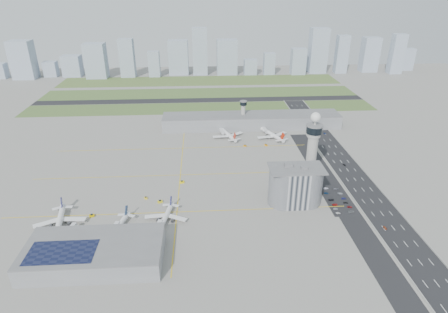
{
  "coord_description": "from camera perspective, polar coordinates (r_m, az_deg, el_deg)",
  "views": [
    {
      "loc": [
        -19.14,
        -271.09,
        160.0
      ],
      "look_at": [
        0.0,
        35.0,
        15.0
      ],
      "focal_mm": 30.0,
      "sensor_mm": 36.0,
      "label": 1
    }
  ],
  "objects": [
    {
      "name": "barrier_left",
      "position": [
        336.65,
        17.87,
        -4.3
      ],
      "size": [
        0.6,
        500.0,
        1.2
      ],
      "primitive_type": "cube",
      "color": "#9E9E99",
      "rests_on": "ground"
    },
    {
      "name": "airplane_near_b",
      "position": [
        274.52,
        -16.04,
        -10.13
      ],
      "size": [
        40.59,
        44.82,
        10.71
      ],
      "primitive_type": null,
      "rotation": [
        0.0,
        0.0,
        -1.81
      ],
      "color": "white",
      "rests_on": "ground"
    },
    {
      "name": "tug_5",
      "position": [
        401.25,
        6.43,
        1.78
      ],
      "size": [
        3.28,
        3.84,
        1.88
      ],
      "primitive_type": null,
      "rotation": [
        0.0,
        0.0,
        -2.75
      ],
      "color": "orange",
      "rests_on": "ground"
    },
    {
      "name": "tug_3",
      "position": [
        328.08,
        -6.42,
        -3.85
      ],
      "size": [
        4.26,
        3.67,
        2.08
      ],
      "primitive_type": null,
      "rotation": [
        0.0,
        0.0,
        -1.17
      ],
      "color": "yellow",
      "rests_on": "ground"
    },
    {
      "name": "car_lot_2",
      "position": [
        308.1,
        16.56,
        -7.04
      ],
      "size": [
        4.59,
        2.69,
        1.2
      ],
      "primitive_type": "imported",
      "rotation": [
        0.0,
        0.0,
        1.74
      ],
      "color": "#B31816",
      "rests_on": "ground"
    },
    {
      "name": "airplane_near_c",
      "position": [
        278.7,
        -8.94,
        -8.77
      ],
      "size": [
        38.52,
        43.03,
        10.56
      ],
      "primitive_type": null,
      "rotation": [
        0.0,
        0.0,
        -1.76
      ],
      "color": "white",
      "rests_on": "ground"
    },
    {
      "name": "taxiway_line_h_1",
      "position": [
        341.6,
        -6.67,
        -2.81
      ],
      "size": [
        260.0,
        0.6,
        0.01
      ],
      "primitive_type": "cube",
      "color": "yellow",
      "rests_on": "ground"
    },
    {
      "name": "car_lot_10",
      "position": [
        324.56,
        17.27,
        -5.39
      ],
      "size": [
        4.23,
        2.49,
        1.1
      ],
      "primitive_type": "imported",
      "rotation": [
        0.0,
        0.0,
        1.4
      ],
      "color": "silver",
      "rests_on": "ground"
    },
    {
      "name": "car_lot_8",
      "position": [
        313.16,
        18.06,
        -6.69
      ],
      "size": [
        3.82,
        1.65,
        1.28
      ],
      "primitive_type": "imported",
      "rotation": [
        0.0,
        0.0,
        1.53
      ],
      "color": "black",
      "rests_on": "ground"
    },
    {
      "name": "skyline_bldg_9",
      "position": [
        716.83,
        0.45,
        14.94
      ],
      "size": [
        36.96,
        29.57,
        62.11
      ],
      "primitive_type": "cube",
      "color": "#9EADC1",
      "rests_on": "ground"
    },
    {
      "name": "car_lot_7",
      "position": [
        308.77,
        18.61,
        -7.28
      ],
      "size": [
        4.09,
        1.91,
        1.16
      ],
      "primitive_type": "imported",
      "rotation": [
        0.0,
        0.0,
        1.5
      ],
      "color": "maroon",
      "rests_on": "ground"
    },
    {
      "name": "terminal_pier",
      "position": [
        449.74,
        4.21,
        5.47
      ],
      "size": [
        210.0,
        32.0,
        15.8
      ],
      "color": "gray",
      "rests_on": "ground"
    },
    {
      "name": "parking_lot",
      "position": [
        314.81,
        16.99,
        -6.47
      ],
      "size": [
        20.0,
        44.0,
        0.1
      ],
      "primitive_type": "cube",
      "color": "black",
      "rests_on": "ground"
    },
    {
      "name": "car_lot_4",
      "position": [
        321.74,
        15.31,
        -5.39
      ],
      "size": [
        3.88,
        2.0,
        1.26
      ],
      "primitive_type": "imported",
      "rotation": [
        0.0,
        0.0,
        1.43
      ],
      "color": "navy",
      "rests_on": "ground"
    },
    {
      "name": "skyline_bldg_4",
      "position": [
        722.62,
        -18.93,
        13.64
      ],
      "size": [
        35.81,
        28.65,
        60.36
      ],
      "primitive_type": "cube",
      "color": "#9EADC1",
      "rests_on": "ground"
    },
    {
      "name": "secondary_tower",
      "position": [
        446.84,
        2.94,
        6.85
      ],
      "size": [
        8.6,
        8.6,
        31.9
      ],
      "color": "#ADAAA5",
      "rests_on": "ground"
    },
    {
      "name": "landside_road",
      "position": [
        325.06,
        16.63,
        -5.35
      ],
      "size": [
        18.0,
        260.0,
        0.08
      ],
      "primitive_type": "cube",
      "color": "black",
      "rests_on": "ground"
    },
    {
      "name": "tug_1",
      "position": [
        303.0,
        -9.73,
        -6.75
      ],
      "size": [
        4.3,
        3.71,
        2.1
      ],
      "primitive_type": null,
      "rotation": [
        0.0,
        0.0,
        1.97
      ],
      "color": "yellow",
      "rests_on": "ground"
    },
    {
      "name": "car_lot_6",
      "position": [
        303.08,
        18.8,
        -7.96
      ],
      "size": [
        4.55,
        2.31,
        1.23
      ],
      "primitive_type": "imported",
      "rotation": [
        0.0,
        0.0,
        1.63
      ],
      "color": "gray",
      "rests_on": "ground"
    },
    {
      "name": "skyline_bldg_3",
      "position": [
        753.62,
        -22.12,
        12.68
      ],
      "size": [
        32.3,
        25.84,
        36.93
      ],
      "primitive_type": "cube",
      "color": "#9EADC1",
      "rests_on": "ground"
    },
    {
      "name": "jet_bridge_near_2",
      "position": [
        264.54,
        -10.43,
        -11.64
      ],
      "size": [
        5.39,
        14.31,
        5.7
      ],
      "primitive_type": null,
      "rotation": [
        0.0,
        0.0,
        1.4
      ],
      "color": "silver",
      "rests_on": "ground"
    },
    {
      "name": "car_lot_9",
      "position": [
        318.15,
        17.78,
        -6.1
      ],
      "size": [
        4.12,
        1.82,
        1.32
      ],
      "primitive_type": "imported",
      "rotation": [
        0.0,
        0.0,
        1.68
      ],
      "color": "#161948",
      "rests_on": "ground"
    },
    {
      "name": "skyline_bldg_6",
      "position": [
        707.51,
        -10.59,
        13.69
      ],
      "size": [
        20.04,
        16.03,
        45.2
      ],
      "primitive_type": "cube",
      "color": "#9EADC1",
      "rests_on": "ground"
    },
    {
      "name": "taxiway_line_v",
      "position": [
        341.6,
        -6.67,
        -2.81
      ],
      "size": [
        0.6,
        260.0,
        0.01
      ],
      "primitive_type": "cube",
      "color": "yellow",
      "rests_on": "ground"
    },
    {
      "name": "airplane_far_b",
      "position": [
        421.62,
        7.35,
        3.7
      ],
      "size": [
        52.47,
        55.86,
        12.43
      ],
      "primitive_type": null,
      "rotation": [
        0.0,
        0.0,
        1.99
      ],
      "color": "white",
      "rests_on": "ground"
    },
    {
      "name": "skyline_bldg_14",
      "position": [
        756.23,
        17.48,
        14.63
      ],
      "size": [
        21.59,
        17.28,
        68.75
      ],
      "primitive_type": "cube",
      "color": "#9EADC1",
      "rests_on": "ground"
    },
    {
      "name": "near_terminal",
      "position": [
        253.14,
        -19.13,
        -13.72
      ],
      "size": [
        84.0,
        42.0,
        13.0
      ],
      "color": "gray",
      "rests_on": "ground"
    },
    {
      "name": "car_hw_1",
      "position": [
        374.26,
        17.86,
        -1.21
      ],
      "size": [
        1.91,
        3.98,
        1.26
      ],
      "primitive_type": "imported",
      "rotation": [
        0.0,
        0.0,
        0.16
      ],
      "color": "black",
      "rests_on": "ground"
    },
    {
      "name": "airplane_near_a",
      "position": [
        294.76,
        -23.85,
        -8.65
      ],
      "size": [
        44.36,
        49.4,
        12.04
      ],
      "primitive_type": null,
      "rotation": [
        0.0,
        0.0,
        -1.37
      ],
      "color": "white",
      "rests_on": "ground"
    },
    {
      "name": "jet_bridge_far_0",
      "position": [
        433.15,
        -0.54,
        4.03
      ],
      "size": [
        5.39,
        14.31,
        5.7
      ],
      "primitive_type": null,
      "rotation": [
        0.0,
        0.0,
        -1.4
      ],
      "color": "silver",
      "rests_on": "ground"
    },
    {
      "name": "tug_0",
      "position": [
        299.11,
        -19.51,
        -8.46
      ],
      "size": [
        4.07,
        3.28,
        2.07
      ],
      "primitive_type": null,
      "rotation": [
        0.0,
        0.0,
        -1.31
      ],
      "color": "#CCAA00",
      "rests_on": "ground"
    },
    {
      "name": "skyline_bldg_13",
      "position": [
        747.64,
        14.13,
        15.39
      ],
      "size": [
        32.26,
        25.81,
        81.2
      ],
      "primitive_type": "cube",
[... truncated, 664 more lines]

